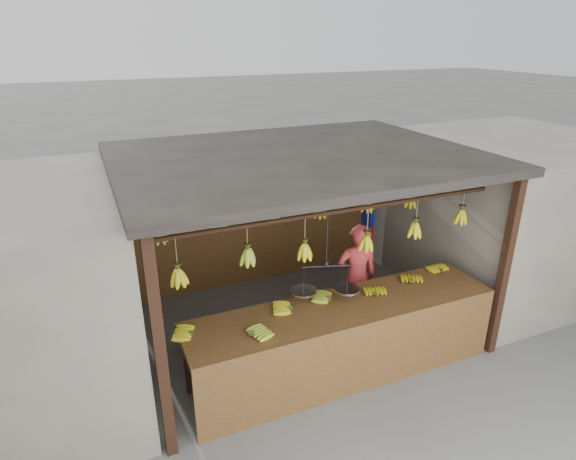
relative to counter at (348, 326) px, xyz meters
name	(u,v)px	position (x,y,z in m)	size (l,w,h in m)	color
ground	(297,324)	(-0.06, 1.23, -0.71)	(80.00, 80.00, 0.00)	#5B5B57
stall	(287,181)	(-0.06, 1.56, 1.26)	(4.30, 3.30, 2.40)	black
neighbor_right	(506,211)	(3.54, 1.23, 0.44)	(3.00, 3.00, 2.30)	slate
counter	(348,326)	(0.00, 0.00, 0.00)	(3.65, 0.83, 0.96)	#563719
hanging_bananas	(298,215)	(-0.05, 1.24, 0.90)	(3.64, 2.23, 0.39)	gold
balance_scale	(325,286)	(-0.18, 0.23, 0.42)	(0.75, 0.44, 0.93)	black
vendor	(357,277)	(0.65, 0.89, 0.04)	(0.55, 0.36, 1.50)	#BF3333
bag_bundles	(368,208)	(1.88, 2.58, 0.27)	(0.08, 0.26, 1.24)	#199926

